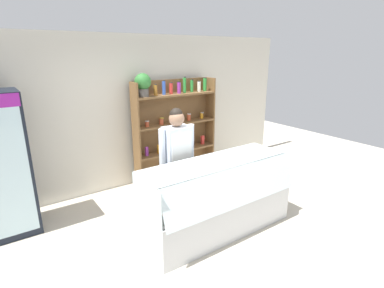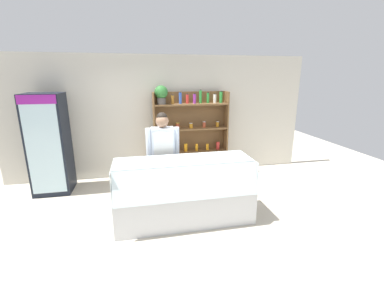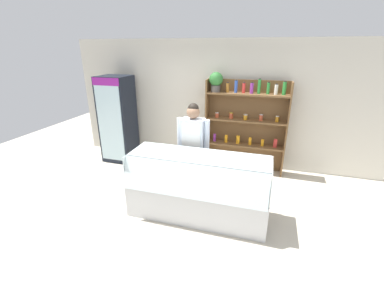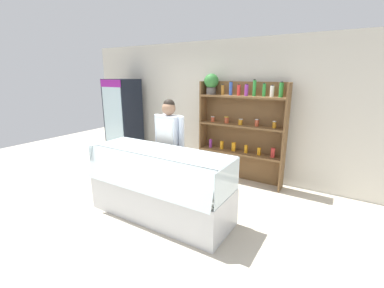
{
  "view_description": "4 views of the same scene",
  "coord_description": "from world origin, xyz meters",
  "views": [
    {
      "loc": [
        -2.28,
        -2.83,
        2.41
      ],
      "look_at": [
        -0.03,
        0.37,
        1.19
      ],
      "focal_mm": 28.0,
      "sensor_mm": 36.0,
      "label": 1
    },
    {
      "loc": [
        -0.52,
        -3.65,
        2.26
      ],
      "look_at": [
        0.37,
        0.54,
        1.11
      ],
      "focal_mm": 24.0,
      "sensor_mm": 36.0,
      "label": 2
    },
    {
      "loc": [
        1.04,
        -3.36,
        2.52
      ],
      "look_at": [
        -0.08,
        0.37,
        1.05
      ],
      "focal_mm": 24.0,
      "sensor_mm": 36.0,
      "label": 3
    },
    {
      "loc": [
        2.34,
        -2.68,
        2.04
      ],
      "look_at": [
        0.31,
        0.59,
        1.0
      ],
      "focal_mm": 24.0,
      "sensor_mm": 36.0,
      "label": 4
    }
  ],
  "objects": [
    {
      "name": "ground_plane",
      "position": [
        0.0,
        0.0,
        0.0
      ],
      "size": [
        12.0,
        12.0,
        0.0
      ],
      "primitive_type": "plane",
      "color": "beige"
    },
    {
      "name": "back_wall",
      "position": [
        0.0,
        2.16,
        1.35
      ],
      "size": [
        6.8,
        0.1,
        2.7
      ],
      "primitive_type": "cube",
      "color": "beige",
      "rests_on": "ground"
    },
    {
      "name": "drinks_fridge",
      "position": [
        -2.23,
        1.6,
        0.97
      ],
      "size": [
        0.67,
        0.64,
        1.95
      ],
      "color": "black",
      "rests_on": "ground"
    },
    {
      "name": "shelving_unit",
      "position": [
        0.54,
        1.88,
        1.17
      ],
      "size": [
        1.66,
        0.29,
        2.06
      ],
      "color": "brown",
      "rests_on": "ground"
    },
    {
      "name": "deli_display_case",
      "position": [
        0.12,
        0.0,
        0.31
      ],
      "size": [
        2.14,
        0.81,
        1.01
      ],
      "color": "silver",
      "rests_on": "ground"
    },
    {
      "name": "shop_clerk",
      "position": [
        -0.13,
        0.59,
        0.98
      ],
      "size": [
        0.57,
        0.25,
        1.67
      ],
      "color": "#4C4233",
      "rests_on": "ground"
    }
  ]
}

